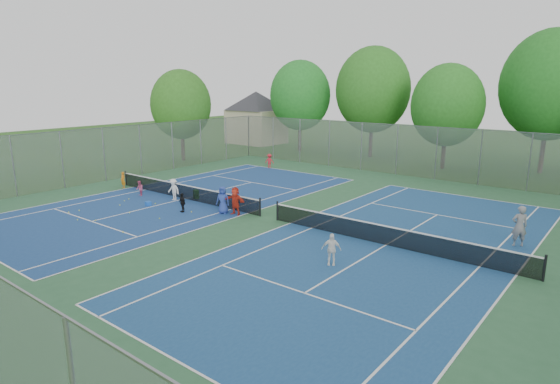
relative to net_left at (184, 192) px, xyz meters
The scene contains 37 objects.
ground 7.01m from the net_left, ahead, with size 120.00×120.00×0.00m, color #255219.
court_pad 7.01m from the net_left, ahead, with size 32.00×32.00×0.01m, color #2C5D39.
court_left 0.44m from the net_left, ahead, with size 10.97×23.77×0.01m, color navy.
court_right 14.01m from the net_left, ahead, with size 10.97×23.77×0.01m, color navy.
net_left is the anchor object (origin of this frame).
net_right 14.00m from the net_left, ahead, with size 12.87×0.10×0.91m, color black.
fence_north 17.53m from the net_left, 66.37° to the left, with size 32.00×0.10×4.00m, color gray.
fence_west 9.13m from the net_left, behind, with size 32.00×0.10×4.00m, color gray.
house 28.55m from the net_left, 122.01° to the left, with size 11.03×11.03×7.30m.
tree_nw 23.72m from the net_left, 107.65° to the left, with size 6.40×6.40×9.58m.
tree_nl 23.81m from the net_left, 87.51° to the left, with size 7.20×7.20×10.69m.
tree_nc 23.38m from the net_left, 66.80° to the left, with size 6.00×6.00×8.85m.
tree_nr 29.59m from the net_left, 56.31° to the left, with size 7.60×7.60×11.42m.
tree_side_w 16.34m from the net_left, 140.19° to the left, with size 5.60×5.60×8.47m.
ball_crate 2.53m from the net_left, 99.72° to the right, with size 0.31×0.31×0.26m, color blue.
ball_hopper 0.75m from the net_left, 39.90° to the left, with size 0.30×0.30×0.59m, color green.
student_a 5.86m from the net_left, behind, with size 0.42×0.28×1.16m, color orange.
student_b 3.17m from the net_left, 155.72° to the right, with size 0.49×0.39×1.02m, color #D6537F.
student_c 0.71m from the net_left, 116.91° to the right, with size 0.88×0.51×1.37m, color silver.
student_d 3.15m from the net_left, 42.25° to the right, with size 0.66×0.28×1.13m, color black.
student_e 4.44m from the net_left, 11.16° to the right, with size 0.77×0.50×1.57m, color #273E91.
student_f 5.12m from the net_left, ahead, with size 1.48×0.47×1.60m, color red.
child_far_baseline 12.24m from the net_left, 103.47° to the left, with size 0.79×0.46×1.23m, color red.
instructor 19.07m from the net_left, 10.98° to the left, with size 0.70×0.46×1.91m, color gray.
teen_court_b 13.76m from the net_left, 14.98° to the right, with size 0.79×0.33×1.35m, color white.
tennis_ball_0 3.72m from the net_left, 130.93° to the right, with size 0.07×0.07×0.07m, color #B1CA2F.
tennis_ball_1 2.08m from the net_left, 99.97° to the right, with size 0.07×0.07×0.07m, color #A8C22D.
tennis_ball_2 4.60m from the net_left, 57.20° to the right, with size 0.07×0.07×0.07m, color #A3C12D.
tennis_ball_3 3.42m from the net_left, 33.82° to the right, with size 0.07×0.07×0.07m, color yellow.
tennis_ball_4 6.24m from the net_left, 89.24° to the right, with size 0.07×0.07×0.07m, color #BECD2F.
tennis_ball_5 6.26m from the net_left, 113.46° to the right, with size 0.07×0.07×0.07m, color #CBE936.
tennis_ball_6 3.54m from the net_left, 138.20° to the right, with size 0.07×0.07×0.07m, color #BDD531.
tennis_ball_7 4.21m from the net_left, 87.29° to the right, with size 0.07×0.07×0.07m, color #E8F338.
tennis_ball_8 6.83m from the net_left, 112.17° to the right, with size 0.07×0.07×0.07m, color #D2E435.
tennis_ball_9 6.82m from the net_left, 96.45° to the right, with size 0.07×0.07×0.07m, color #BAD431.
tennis_ball_10 7.14m from the net_left, 65.06° to the right, with size 0.07×0.07×0.07m, color #EFF338.
tennis_ball_11 3.98m from the net_left, 115.68° to the right, with size 0.07×0.07×0.07m, color gold.
Camera 1 is at (15.81, -18.85, 7.27)m, focal length 30.00 mm.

